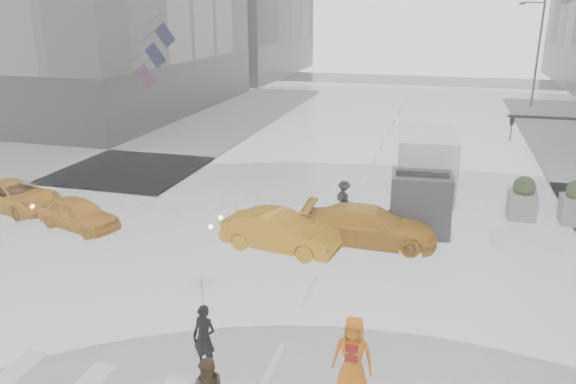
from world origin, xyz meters
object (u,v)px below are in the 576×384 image
(taxi_mid, at_px, (281,232))
(box_truck, at_px, (424,173))
(pedestrian_orange, at_px, (353,356))
(taxi_front, at_px, (79,214))

(taxi_mid, bearing_deg, box_truck, -32.88)
(pedestrian_orange, bearing_deg, taxi_mid, 119.45)
(taxi_front, distance_m, box_truck, 14.26)
(box_truck, bearing_deg, pedestrian_orange, -98.67)
(taxi_front, bearing_deg, pedestrian_orange, -103.73)
(taxi_mid, relative_size, box_truck, 0.68)
(taxi_front, distance_m, taxi_mid, 8.34)
(pedestrian_orange, xyz_separation_m, taxi_mid, (-3.81, 7.21, -0.25))
(pedestrian_orange, distance_m, taxi_mid, 8.16)
(pedestrian_orange, relative_size, box_truck, 0.30)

